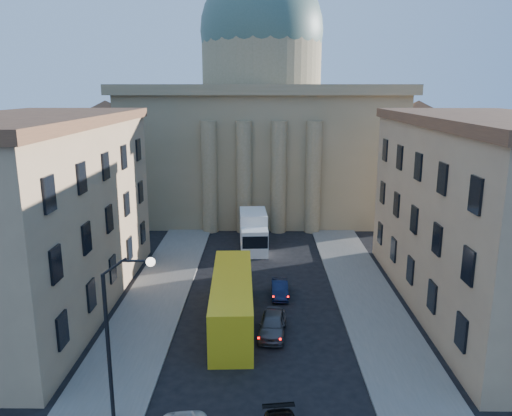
# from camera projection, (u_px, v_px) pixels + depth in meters

# --- Properties ---
(sidewalk_left) EXTENTS (5.00, 60.00, 0.15)m
(sidewalk_left) POSITION_uv_depth(u_px,v_px,m) (141.00, 328.00, 35.14)
(sidewalk_left) COLOR #615F59
(sidewalk_left) RESTS_ON ground
(sidewalk_right) EXTENTS (5.00, 60.00, 0.15)m
(sidewalk_right) POSITION_uv_depth(u_px,v_px,m) (382.00, 329.00, 34.96)
(sidewalk_right) COLOR #615F59
(sidewalk_right) RESTS_ON ground
(church) EXTENTS (68.02, 28.76, 36.60)m
(church) POSITION_uv_depth(u_px,v_px,m) (261.00, 123.00, 68.73)
(church) COLOR olive
(church) RESTS_ON ground
(building_left) EXTENTS (11.60, 26.60, 14.70)m
(building_left) POSITION_uv_depth(u_px,v_px,m) (35.00, 213.00, 37.40)
(building_left) COLOR tan
(building_left) RESTS_ON ground
(building_right) EXTENTS (11.60, 26.60, 14.70)m
(building_right) POSITION_uv_depth(u_px,v_px,m) (490.00, 214.00, 37.05)
(building_right) COLOR tan
(building_right) RESTS_ON ground
(street_lamp) EXTENTS (2.62, 0.44, 8.83)m
(street_lamp) POSITION_uv_depth(u_px,v_px,m) (118.00, 326.00, 24.18)
(street_lamp) COLOR black
(street_lamp) RESTS_ON ground
(car_right_far) EXTENTS (2.22, 4.58, 1.51)m
(car_right_far) POSITION_uv_depth(u_px,v_px,m) (273.00, 324.00, 34.26)
(car_right_far) COLOR #4A4A4F
(car_right_far) RESTS_ON ground
(car_right_distant) EXTENTS (1.33, 3.77, 1.24)m
(car_right_distant) POSITION_uv_depth(u_px,v_px,m) (280.00, 289.00, 40.65)
(car_right_distant) COLOR black
(car_right_distant) RESTS_ON ground
(city_bus) EXTENTS (3.32, 12.40, 3.47)m
(city_bus) POSITION_uv_depth(u_px,v_px,m) (232.00, 299.00, 35.65)
(city_bus) COLOR gold
(city_bus) RESTS_ON ground
(box_truck) EXTENTS (3.12, 7.06, 3.79)m
(box_truck) POSITION_uv_depth(u_px,v_px,m) (254.00, 232.00, 52.59)
(box_truck) COLOR white
(box_truck) RESTS_ON ground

